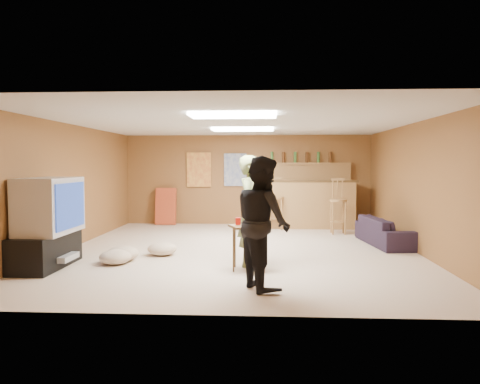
# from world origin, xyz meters

# --- Properties ---
(ground) EXTENTS (7.00, 7.00, 0.00)m
(ground) POSITION_xyz_m (0.00, 0.00, 0.00)
(ground) COLOR #C7AE98
(ground) RESTS_ON ground
(ceiling) EXTENTS (6.00, 7.00, 0.02)m
(ceiling) POSITION_xyz_m (0.00, 0.00, 2.20)
(ceiling) COLOR silver
(ceiling) RESTS_ON ground
(wall_back) EXTENTS (6.00, 0.02, 2.20)m
(wall_back) POSITION_xyz_m (0.00, 3.50, 1.10)
(wall_back) COLOR brown
(wall_back) RESTS_ON ground
(wall_front) EXTENTS (6.00, 0.02, 2.20)m
(wall_front) POSITION_xyz_m (0.00, -3.50, 1.10)
(wall_front) COLOR brown
(wall_front) RESTS_ON ground
(wall_left) EXTENTS (0.02, 7.00, 2.20)m
(wall_left) POSITION_xyz_m (-3.00, 0.00, 1.10)
(wall_left) COLOR brown
(wall_left) RESTS_ON ground
(wall_right) EXTENTS (0.02, 7.00, 2.20)m
(wall_right) POSITION_xyz_m (3.00, 0.00, 1.10)
(wall_right) COLOR brown
(wall_right) RESTS_ON ground
(tv_stand) EXTENTS (0.55, 1.30, 0.50)m
(tv_stand) POSITION_xyz_m (-2.72, -1.50, 0.25)
(tv_stand) COLOR black
(tv_stand) RESTS_ON ground
(dvd_box) EXTENTS (0.35, 0.50, 0.08)m
(dvd_box) POSITION_xyz_m (-2.50, -1.50, 0.15)
(dvd_box) COLOR #B2B2B7
(dvd_box) RESTS_ON tv_stand
(tv_body) EXTENTS (0.60, 1.10, 0.80)m
(tv_body) POSITION_xyz_m (-2.65, -1.50, 0.90)
(tv_body) COLOR #B2B2B7
(tv_body) RESTS_ON tv_stand
(tv_screen) EXTENTS (0.02, 0.95, 0.65)m
(tv_screen) POSITION_xyz_m (-2.34, -1.50, 0.90)
(tv_screen) COLOR navy
(tv_screen) RESTS_ON tv_body
(bar_counter) EXTENTS (2.00, 0.60, 1.10)m
(bar_counter) POSITION_xyz_m (1.50, 2.95, 0.55)
(bar_counter) COLOR olive
(bar_counter) RESTS_ON ground
(bar_lip) EXTENTS (2.10, 0.12, 0.05)m
(bar_lip) POSITION_xyz_m (1.50, 2.70, 1.10)
(bar_lip) COLOR #422C15
(bar_lip) RESTS_ON bar_counter
(bar_shelf) EXTENTS (2.00, 0.18, 0.05)m
(bar_shelf) POSITION_xyz_m (1.50, 3.40, 1.50)
(bar_shelf) COLOR olive
(bar_shelf) RESTS_ON bar_backing
(bar_backing) EXTENTS (2.00, 0.14, 0.60)m
(bar_backing) POSITION_xyz_m (1.50, 3.42, 1.20)
(bar_backing) COLOR olive
(bar_backing) RESTS_ON bar_counter
(poster_left) EXTENTS (0.60, 0.03, 0.85)m
(poster_left) POSITION_xyz_m (-1.20, 3.46, 1.35)
(poster_left) COLOR #BF3F26
(poster_left) RESTS_ON wall_back
(poster_right) EXTENTS (0.55, 0.03, 0.80)m
(poster_right) POSITION_xyz_m (-0.30, 3.46, 1.35)
(poster_right) COLOR #334C99
(poster_right) RESTS_ON wall_back
(folding_chair_stack) EXTENTS (0.50, 0.26, 0.91)m
(folding_chair_stack) POSITION_xyz_m (-2.00, 3.30, 0.45)
(folding_chair_stack) COLOR #B34021
(folding_chair_stack) RESTS_ON ground
(ceiling_panel_front) EXTENTS (1.20, 0.60, 0.04)m
(ceiling_panel_front) POSITION_xyz_m (0.00, -1.50, 2.17)
(ceiling_panel_front) COLOR white
(ceiling_panel_front) RESTS_ON ceiling
(ceiling_panel_back) EXTENTS (1.20, 0.60, 0.04)m
(ceiling_panel_back) POSITION_xyz_m (0.00, 1.20, 2.17)
(ceiling_panel_back) COLOR white
(ceiling_panel_back) RESTS_ON ceiling
(person_olive) EXTENTS (0.57, 0.69, 1.62)m
(person_olive) POSITION_xyz_m (0.26, -1.21, 0.81)
(person_olive) COLOR #5D683C
(person_olive) RESTS_ON ground
(person_black) EXTENTS (0.87, 0.96, 1.60)m
(person_black) POSITION_xyz_m (0.42, -2.43, 0.80)
(person_black) COLOR black
(person_black) RESTS_ON ground
(sofa) EXTENTS (0.87, 1.80, 0.51)m
(sofa) POSITION_xyz_m (2.70, 0.71, 0.25)
(sofa) COLOR black
(sofa) RESTS_ON ground
(tray_table) EXTENTS (0.60, 0.54, 0.63)m
(tray_table) POSITION_xyz_m (0.21, -1.49, 0.32)
(tray_table) COLOR #422C15
(tray_table) RESTS_ON ground
(cup_red_near) EXTENTS (0.09, 0.09, 0.10)m
(cup_red_near) POSITION_xyz_m (0.06, -1.46, 0.69)
(cup_red_near) COLOR red
(cup_red_near) RESTS_ON tray_table
(cup_red_far) EXTENTS (0.08, 0.08, 0.11)m
(cup_red_far) POSITION_xyz_m (0.31, -1.59, 0.69)
(cup_red_far) COLOR red
(cup_red_far) RESTS_ON tray_table
(cup_blue) EXTENTS (0.09, 0.09, 0.10)m
(cup_blue) POSITION_xyz_m (0.34, -1.42, 0.69)
(cup_blue) COLOR navy
(cup_blue) RESTS_ON tray_table
(bar_stool_left) EXTENTS (0.45, 0.45, 1.24)m
(bar_stool_left) POSITION_xyz_m (0.68, 2.64, 0.62)
(bar_stool_left) COLOR olive
(bar_stool_left) RESTS_ON ground
(bar_stool_right) EXTENTS (0.46, 0.46, 1.33)m
(bar_stool_right) POSITION_xyz_m (2.00, 2.02, 0.67)
(bar_stool_right) COLOR olive
(bar_stool_right) RESTS_ON ground
(cushion_near_tv) EXTENTS (0.65, 0.65, 0.23)m
(cushion_near_tv) POSITION_xyz_m (-1.75, -0.99, 0.11)
(cushion_near_tv) COLOR tan
(cushion_near_tv) RESTS_ON ground
(cushion_mid) EXTENTS (0.61, 0.61, 0.21)m
(cushion_mid) POSITION_xyz_m (-1.24, -0.51, 0.11)
(cushion_mid) COLOR tan
(cushion_mid) RESTS_ON ground
(cushion_far) EXTENTS (0.51, 0.51, 0.21)m
(cushion_far) POSITION_xyz_m (-1.79, -1.23, 0.11)
(cushion_far) COLOR tan
(cushion_far) RESTS_ON ground
(bottle_row) EXTENTS (1.48, 0.08, 0.26)m
(bottle_row) POSITION_xyz_m (1.30, 3.38, 1.65)
(bottle_row) COLOR #3F7233
(bottle_row) RESTS_ON bar_shelf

